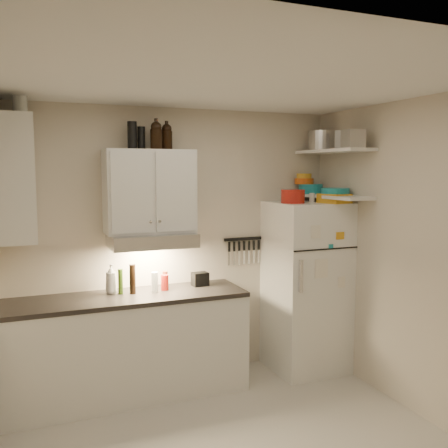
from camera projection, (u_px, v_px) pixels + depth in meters
name	position (u px, v px, depth m)	size (l,w,h in m)	color
ceiling	(240.00, 80.00, 3.30)	(3.20, 3.00, 0.02)	white
back_wall	(176.00, 244.00, 4.83)	(3.20, 0.02, 2.60)	beige
right_wall	(421.00, 259.00, 4.04)	(0.02, 3.00, 2.60)	beige
base_cabinet	(128.00, 348.00, 4.43)	(2.10, 0.60, 0.88)	white
countertop	(127.00, 298.00, 4.38)	(2.10, 0.62, 0.04)	black
upper_cabinet	(150.00, 191.00, 4.50)	(0.80, 0.33, 0.75)	white
side_cabinet	(12.00, 179.00, 3.94)	(0.33, 0.55, 1.00)	white
range_hood	(152.00, 240.00, 4.49)	(0.76, 0.46, 0.12)	silver
fridge	(306.00, 286.00, 5.03)	(0.70, 0.68, 1.70)	white
shelf_hi	(334.00, 151.00, 4.83)	(0.30, 0.95, 0.03)	white
shelf_lo	(333.00, 196.00, 4.88)	(0.30, 0.95, 0.03)	white
knife_strip	(243.00, 239.00, 5.07)	(0.42, 0.02, 0.03)	black
dutch_oven	(293.00, 196.00, 4.78)	(0.23, 0.23, 0.13)	maroon
book_stack	(334.00, 198.00, 4.80)	(0.21, 0.27, 0.09)	orange
spice_jar	(312.00, 198.00, 4.91)	(0.05, 0.05, 0.09)	silver
stock_pot	(322.00, 141.00, 5.09)	(0.28, 0.28, 0.20)	silver
tin_a	(347.00, 140.00, 4.73)	(0.17, 0.16, 0.17)	#AAAAAD
tin_b	(353.00, 139.00, 4.47)	(0.16, 0.16, 0.16)	#AAAAAD
bowl_teal	(311.00, 189.00, 5.13)	(0.25, 0.25, 0.10)	teal
bowl_orange	(304.00, 181.00, 5.13)	(0.20, 0.20, 0.06)	#C14E12
bowl_yellow	(304.00, 176.00, 5.13)	(0.15, 0.15, 0.05)	#BD8E21
plates	(335.00, 192.00, 4.82)	(0.27, 0.27, 0.07)	teal
growler_a	(156.00, 135.00, 4.41)	(0.11, 0.11, 0.25)	black
growler_b	(167.00, 136.00, 4.50)	(0.10, 0.10, 0.24)	black
thermos_a	(141.00, 138.00, 4.45)	(0.07, 0.07, 0.20)	black
thermos_b	(132.00, 135.00, 4.38)	(0.08, 0.08, 0.24)	black
side_jar	(20.00, 105.00, 3.92)	(0.11, 0.11, 0.15)	silver
soap_bottle	(111.00, 277.00, 4.44)	(0.11, 0.11, 0.29)	white
pepper_mill	(165.00, 280.00, 4.65)	(0.05, 0.05, 0.16)	#5E2D1C
oil_bottle	(121.00, 282.00, 4.42)	(0.04, 0.04, 0.23)	#3A5E17
vinegar_bottle	(133.00, 279.00, 4.43)	(0.06, 0.06, 0.27)	black
clear_bottle	(155.00, 282.00, 4.49)	(0.06, 0.06, 0.18)	silver
red_jar	(165.00, 282.00, 4.57)	(0.07, 0.07, 0.14)	maroon
caddy	(200.00, 279.00, 4.75)	(0.15, 0.11, 0.13)	black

